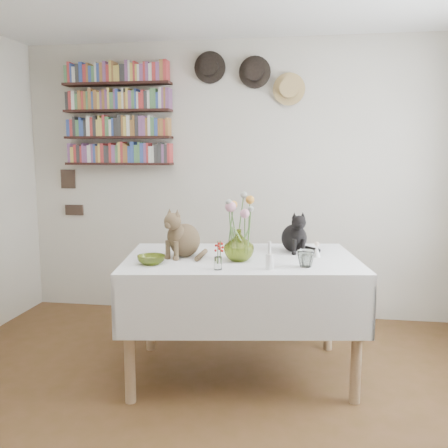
% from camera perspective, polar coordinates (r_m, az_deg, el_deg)
% --- Properties ---
extents(room, '(4.08, 4.58, 2.58)m').
position_cam_1_polar(room, '(2.38, -5.48, 1.91)').
color(room, brown).
rests_on(room, ground).
extents(dining_table, '(1.66, 1.20, 0.82)m').
position_cam_1_polar(dining_table, '(3.38, 1.96, -7.12)').
color(dining_table, white).
rests_on(dining_table, room).
extents(tabby_cat, '(0.33, 0.35, 0.34)m').
position_cam_1_polar(tabby_cat, '(3.34, -4.51, -0.84)').
color(tabby_cat, brown).
rests_on(tabby_cat, dining_table).
extents(black_cat, '(0.26, 0.30, 0.29)m').
position_cam_1_polar(black_cat, '(3.53, 8.03, -0.75)').
color(black_cat, black).
rests_on(black_cat, dining_table).
extents(flower_vase, '(0.20, 0.20, 0.20)m').
position_cam_1_polar(flower_vase, '(3.20, 1.72, -2.42)').
color(flower_vase, '#A3B740').
rests_on(flower_vase, dining_table).
extents(green_bowl, '(0.21, 0.21, 0.06)m').
position_cam_1_polar(green_bowl, '(3.15, -8.31, -4.07)').
color(green_bowl, '#A3B740').
rests_on(green_bowl, dining_table).
extents(drinking_glass, '(0.12, 0.12, 0.10)m').
position_cam_1_polar(drinking_glass, '(3.07, 9.33, -3.92)').
color(drinking_glass, white).
rests_on(drinking_glass, dining_table).
extents(candlestick, '(0.05, 0.05, 0.17)m').
position_cam_1_polar(candlestick, '(2.99, 5.21, -4.11)').
color(candlestick, white).
rests_on(candlestick, dining_table).
extents(berry_jar, '(0.05, 0.05, 0.19)m').
position_cam_1_polar(berry_jar, '(2.96, -0.69, -3.62)').
color(berry_jar, white).
rests_on(berry_jar, dining_table).
extents(porcelain_figurine, '(0.05, 0.05, 0.10)m').
position_cam_1_polar(porcelain_figurine, '(3.38, 10.55, -2.98)').
color(porcelain_figurine, white).
rests_on(porcelain_figurine, dining_table).
extents(flower_bouquet, '(0.17, 0.13, 0.39)m').
position_cam_1_polar(flower_bouquet, '(3.17, 1.77, 1.83)').
color(flower_bouquet, '#4C7233').
rests_on(flower_bouquet, flower_vase).
extents(bookshelf_unit, '(1.00, 0.16, 0.91)m').
position_cam_1_polar(bookshelf_unit, '(4.77, -12.03, 12.08)').
color(bookshelf_unit, black).
rests_on(bookshelf_unit, room).
extents(wall_hats, '(0.98, 0.09, 0.48)m').
position_cam_1_polar(wall_hats, '(4.55, 3.07, 16.56)').
color(wall_hats, black).
rests_on(wall_hats, room).
extents(wall_art_plaques, '(0.21, 0.02, 0.44)m').
position_cam_1_polar(wall_art_plaques, '(5.05, -17.12, 3.53)').
color(wall_art_plaques, '#38281E').
rests_on(wall_art_plaques, room).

